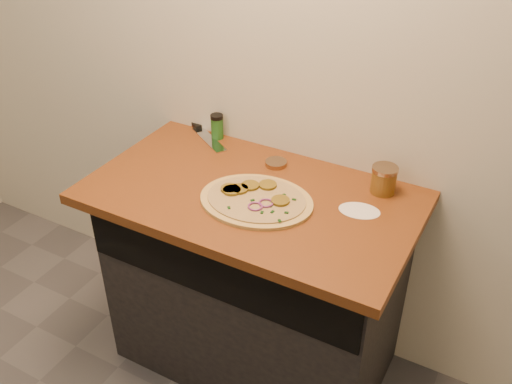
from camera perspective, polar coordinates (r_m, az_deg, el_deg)
The scene contains 8 objects.
cabinet at distance 2.37m, azimuth -0.02°, elevation -9.15°, with size 1.10×0.60×0.86m, color black.
countertop at distance 2.07m, azimuth -0.42°, elevation -0.43°, with size 1.20×0.70×0.04m, color brown.
pizza at distance 2.00m, azimuth -0.02°, elevation -0.74°, with size 0.44×0.44×0.03m.
chefs_knife at distance 2.48m, azimuth -5.60°, elevation 6.19°, with size 0.32×0.22×0.02m.
mason_jar_lid at distance 2.22m, azimuth 2.02°, elevation 2.90°, with size 0.08×0.08×0.02m, color #907253.
salsa_jar at distance 2.09m, azimuth 12.66°, elevation 1.23°, with size 0.09×0.09×0.10m.
spice_shaker at distance 2.40m, azimuth -3.91°, elevation 6.56°, with size 0.05×0.05×0.11m.
flour_spill at distance 1.99m, azimuth 10.29°, elevation -1.85°, with size 0.14×0.14×0.00m, color white.
Camera 1 is at (0.84, -0.08, 2.03)m, focal length 40.00 mm.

